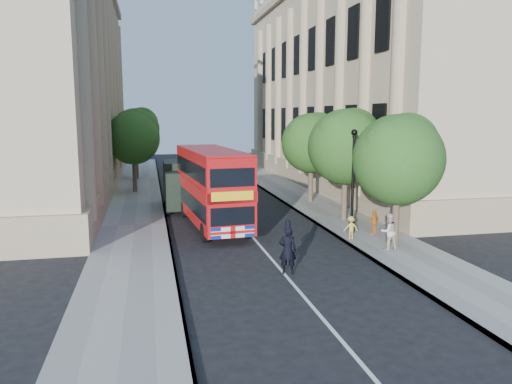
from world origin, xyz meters
TOP-DOWN VIEW (x-y plane):
  - ground at (0.00, 0.00)m, footprint 120.00×120.00m
  - pavement_right at (5.75, 10.00)m, footprint 3.50×80.00m
  - pavement_left at (-5.75, 10.00)m, footprint 3.50×80.00m
  - building_right at (13.80, 24.00)m, footprint 12.00×38.00m
  - building_left at (-13.80, 24.00)m, footprint 12.00×38.00m
  - tree_right_near at (5.84, 3.03)m, footprint 4.00×4.00m
  - tree_right_mid at (5.84, 9.03)m, footprint 4.20×4.20m
  - tree_right_far at (5.84, 15.03)m, footprint 4.00×4.00m
  - tree_left_far at (-5.96, 22.03)m, footprint 4.00×4.00m
  - tree_left_back at (-5.96, 30.03)m, footprint 4.20×4.20m
  - lamp_post at (5.00, 6.00)m, footprint 0.32×0.32m
  - double_decker_bus at (-1.67, 9.20)m, footprint 3.11×9.02m
  - box_van at (-2.90, 14.73)m, footprint 2.17×5.26m
  - police_constable at (0.13, 0.60)m, footprint 0.76×0.60m
  - woman_pedestrian at (5.27, 2.59)m, footprint 0.83×0.67m
  - child_a at (5.86, 5.25)m, footprint 0.78×0.66m
  - child_b at (4.40, 4.68)m, footprint 0.71×0.41m

SIDE VIEW (x-z plane):
  - ground at x=0.00m, z-range 0.00..0.00m
  - pavement_right at x=5.75m, z-range 0.00..0.12m
  - pavement_left at x=-5.75m, z-range 0.00..0.12m
  - child_b at x=4.40m, z-range 0.12..1.22m
  - child_a at x=5.86m, z-range 0.12..1.37m
  - police_constable at x=0.13m, z-range 0.00..1.82m
  - woman_pedestrian at x=5.27m, z-range 0.12..1.74m
  - box_van at x=-2.90m, z-range -0.03..2.97m
  - double_decker_bus at x=-1.67m, z-range 0.22..4.30m
  - lamp_post at x=5.00m, z-range -0.07..5.09m
  - tree_right_near at x=5.84m, z-range 1.21..7.29m
  - tree_right_far at x=5.84m, z-range 1.24..7.39m
  - tree_left_far at x=-5.96m, z-range 1.30..7.59m
  - tree_right_mid at x=5.84m, z-range 1.26..7.63m
  - tree_left_back at x=-5.96m, z-range 1.38..8.03m
  - building_right at x=13.80m, z-range 0.00..18.00m
  - building_left at x=-13.80m, z-range 0.00..18.00m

